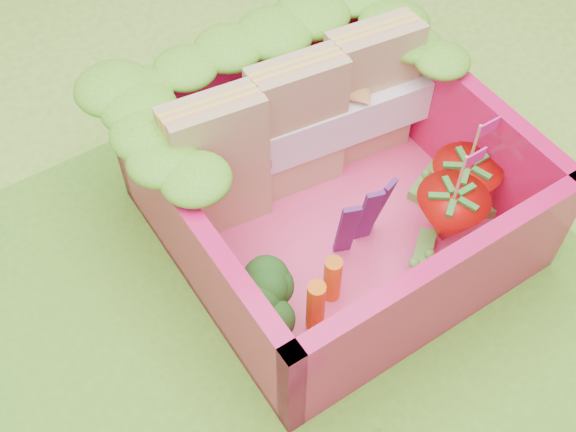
# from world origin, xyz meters

# --- Properties ---
(ground) EXTENTS (14.00, 14.00, 0.00)m
(ground) POSITION_xyz_m (0.00, 0.00, 0.00)
(ground) COLOR #7FB031
(ground) RESTS_ON ground
(placemat) EXTENTS (2.60, 2.60, 0.03)m
(placemat) POSITION_xyz_m (0.00, 0.00, 0.01)
(placemat) COLOR #5B9D23
(placemat) RESTS_ON ground
(bento_floor) EXTENTS (1.30, 1.30, 0.05)m
(bento_floor) POSITION_xyz_m (0.45, 0.32, 0.06)
(bento_floor) COLOR #FF4181
(bento_floor) RESTS_ON placemat
(bento_box) EXTENTS (1.30, 1.30, 0.55)m
(bento_box) POSITION_xyz_m (0.45, 0.32, 0.31)
(bento_box) COLOR #DB1254
(bento_box) RESTS_ON placemat
(lettuce_ruffle) EXTENTS (1.43, 0.83, 0.11)m
(lettuce_ruffle) POSITION_xyz_m (0.45, 0.79, 0.64)
(lettuce_ruffle) COLOR #41981B
(lettuce_ruffle) RESTS_ON bento_box
(sandwich_stack) EXTENTS (1.20, 0.33, 0.66)m
(sandwich_stack) POSITION_xyz_m (0.45, 0.59, 0.40)
(sandwich_stack) COLOR tan
(sandwich_stack) RESTS_ON bento_floor
(broccoli) EXTENTS (0.33, 0.33, 0.25)m
(broccoli) POSITION_xyz_m (-0.06, 0.04, 0.26)
(broccoli) COLOR #659648
(broccoli) RESTS_ON bento_floor
(carrot_sticks) EXTENTS (0.20, 0.14, 0.28)m
(carrot_sticks) POSITION_xyz_m (0.17, -0.01, 0.21)
(carrot_sticks) COLOR orange
(carrot_sticks) RESTS_ON bento_floor
(purple_wedges) EXTENTS (0.24, 0.06, 0.38)m
(purple_wedges) POSITION_xyz_m (0.47, 0.15, 0.27)
(purple_wedges) COLOR #4F1A5E
(purple_wedges) RESTS_ON bento_floor
(strawberry_left) EXTENTS (0.29, 0.29, 0.53)m
(strawberry_left) POSITION_xyz_m (0.77, -0.02, 0.23)
(strawberry_left) COLOR #B50C0B
(strawberry_left) RESTS_ON bento_floor
(strawberry_right) EXTENTS (0.28, 0.28, 0.52)m
(strawberry_right) POSITION_xyz_m (0.92, 0.07, 0.23)
(strawberry_right) COLOR #B50C0B
(strawberry_right) RESTS_ON bento_floor
(snap_peas) EXTENTS (0.65, 0.55, 0.05)m
(snap_peas) POSITION_xyz_m (0.84, 0.08, 0.11)
(snap_peas) COLOR #57BB3A
(snap_peas) RESTS_ON bento_floor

